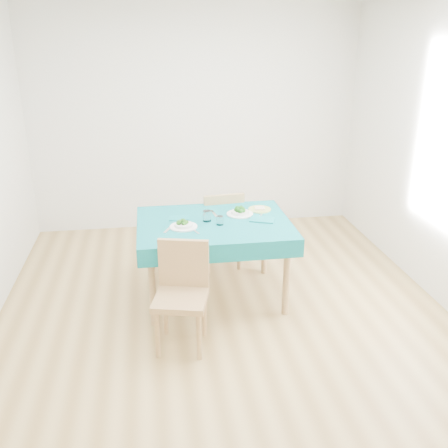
{
  "coord_description": "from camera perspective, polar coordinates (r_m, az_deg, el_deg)",
  "views": [
    {
      "loc": [
        -0.6,
        -3.86,
        2.36
      ],
      "look_at": [
        0.0,
        0.0,
        0.85
      ],
      "focal_mm": 40.0,
      "sensor_mm": 36.0,
      "label": 1
    }
  ],
  "objects": [
    {
      "name": "fork_near",
      "position": [
        4.36,
        -6.35,
        -0.57
      ],
      "size": [
        0.1,
        0.18,
        0.0
      ],
      "primitive_type": "cube",
      "rotation": [
        0.0,
        0.0,
        -0.43
      ],
      "color": "silver",
      "rests_on": "table"
    },
    {
      "name": "knife_far",
      "position": [
        4.6,
        3.98,
        0.72
      ],
      "size": [
        0.12,
        0.19,
        0.0
      ],
      "primitive_type": "cube",
      "rotation": [
        0.0,
        0.0,
        -0.52
      ],
      "color": "silver",
      "rests_on": "table"
    },
    {
      "name": "napkin_far",
      "position": [
        4.55,
        4.41,
        0.51
      ],
      "size": [
        0.26,
        0.23,
        0.01
      ],
      "primitive_type": "cube",
      "rotation": [
        0.0,
        0.0,
        -0.4
      ],
      "color": "#0D696F",
      "rests_on": "table"
    },
    {
      "name": "chair_near",
      "position": [
        3.88,
        -5.01,
        -7.57
      ],
      "size": [
        0.5,
        0.52,
        1.0
      ],
      "primitive_type": "cube",
      "rotation": [
        0.0,
        0.0,
        -0.24
      ],
      "color": "olive",
      "rests_on": "ground"
    },
    {
      "name": "napkin_near",
      "position": [
        4.59,
        -5.16,
        0.69
      ],
      "size": [
        0.19,
        0.14,
        0.01
      ],
      "primitive_type": "cube",
      "rotation": [
        0.0,
        0.0,
        -0.06
      ],
      "color": "#0D696F",
      "rests_on": "table"
    },
    {
      "name": "bowl_far",
      "position": [
        4.67,
        1.84,
        1.53
      ],
      "size": [
        0.25,
        0.25,
        0.08
      ],
      "primitive_type": null,
      "color": "white",
      "rests_on": "table"
    },
    {
      "name": "tumbler_side",
      "position": [
        4.42,
        -0.47,
        0.41
      ],
      "size": [
        0.06,
        0.06,
        0.08
      ],
      "primitive_type": "cylinder",
      "color": "white",
      "rests_on": "table"
    },
    {
      "name": "table",
      "position": [
        4.65,
        -1.13,
        -4.12
      ],
      "size": [
        1.37,
        1.04,
        0.76
      ],
      "primitive_type": "cube",
      "color": "#095E64",
      "rests_on": "ground"
    },
    {
      "name": "room_shell",
      "position": [
        4.04,
        -0.0,
        6.6
      ],
      "size": [
        4.02,
        4.52,
        2.73
      ],
      "color": "olive",
      "rests_on": "ground"
    },
    {
      "name": "side_plate",
      "position": [
        4.81,
        4.1,
        1.69
      ],
      "size": [
        0.22,
        0.22,
        0.01
      ],
      "primitive_type": "cylinder",
      "color": "#B1C35F",
      "rests_on": "table"
    },
    {
      "name": "knife_near",
      "position": [
        4.33,
        -3.56,
        -0.62
      ],
      "size": [
        0.1,
        0.23,
        0.0
      ],
      "primitive_type": "cube",
      "rotation": [
        0.0,
        0.0,
        0.35
      ],
      "color": "silver",
      "rests_on": "table"
    },
    {
      "name": "bowl_near",
      "position": [
        4.37,
        -4.66,
        0.07
      ],
      "size": [
        0.24,
        0.24,
        0.07
      ],
      "primitive_type": null,
      "color": "white",
      "rests_on": "table"
    },
    {
      "name": "tumbler_center",
      "position": [
        4.5,
        -1.97,
        0.92
      ],
      "size": [
        0.08,
        0.08,
        0.1
      ],
      "primitive_type": "cylinder",
      "color": "white",
      "rests_on": "table"
    },
    {
      "name": "fork_far",
      "position": [
        4.68,
        -1.08,
        1.13
      ],
      "size": [
        0.05,
        0.2,
        0.0
      ],
      "primitive_type": "cube",
      "rotation": [
        0.0,
        0.0,
        0.14
      ],
      "color": "silver",
      "rests_on": "table"
    },
    {
      "name": "bread_slice",
      "position": [
        4.81,
        4.1,
        1.83
      ],
      "size": [
        0.11,
        0.11,
        0.01
      ],
      "primitive_type": "cube",
      "rotation": [
        0.0,
        0.0,
        -0.14
      ],
      "color": "beige",
      "rests_on": "side_plate"
    },
    {
      "name": "chair_far",
      "position": [
        5.23,
        -0.51,
        0.48
      ],
      "size": [
        0.46,
        0.5,
        1.03
      ],
      "primitive_type": "cube",
      "rotation": [
        0.0,
        0.0,
        3.25
      ],
      "color": "olive",
      "rests_on": "ground"
    }
  ]
}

